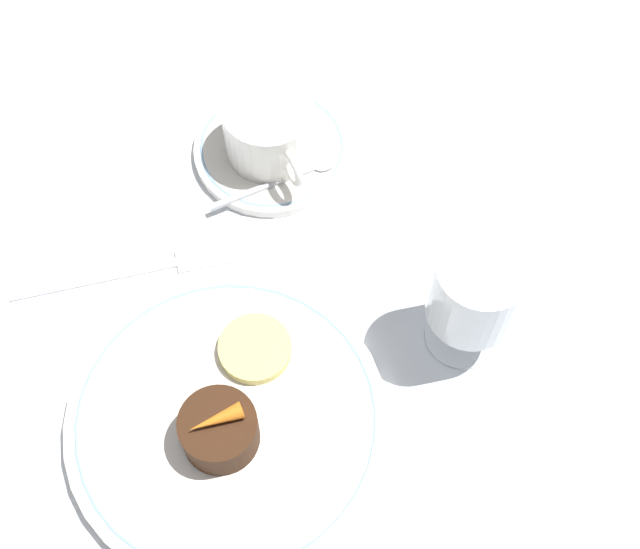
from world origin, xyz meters
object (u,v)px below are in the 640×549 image
(wine_glass, at_px, (475,295))
(fork, at_px, (148,268))
(dinner_plate, at_px, (227,421))
(dessert_cake, at_px, (219,430))
(coffee_cup, at_px, (269,128))

(wine_glass, relative_size, fork, 0.62)
(fork, bearing_deg, dinner_plate, 2.59)
(wine_glass, xyz_separation_m, dessert_cake, (-0.00, -0.22, -0.04))
(dinner_plate, bearing_deg, dessert_cake, -36.25)
(fork, bearing_deg, dessert_cake, -0.73)
(fork, xyz_separation_m, dessert_cake, (0.17, -0.00, 0.03))
(dessert_cake, bearing_deg, fork, 179.27)
(coffee_cup, relative_size, fork, 0.56)
(coffee_cup, xyz_separation_m, dessert_cake, (0.24, -0.15, -0.01))
(fork, bearing_deg, coffee_cup, 113.60)
(dinner_plate, bearing_deg, wine_glass, 86.07)
(coffee_cup, bearing_deg, wine_glass, 15.61)
(coffee_cup, height_order, wine_glass, wine_glass)
(coffee_cup, relative_size, wine_glass, 0.91)
(dessert_cake, bearing_deg, dinner_plate, 143.75)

